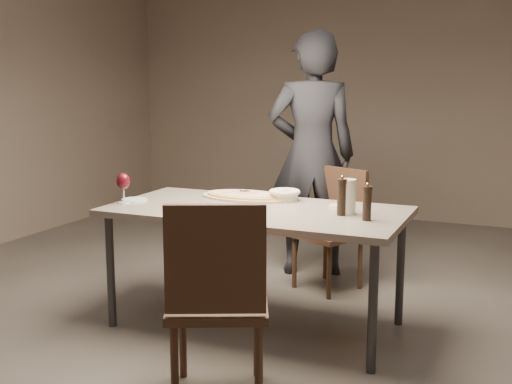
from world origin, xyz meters
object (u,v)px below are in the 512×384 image
at_px(carafe, 348,197).
at_px(chair_far, 335,221).
at_px(dining_table, 256,217).
at_px(ham_pizza, 246,196).
at_px(zucchini_pizza, 209,212).
at_px(bread_basket, 285,194).
at_px(chair_near, 217,292).
at_px(pepper_mill_left, 367,203).
at_px(diner, 312,155).

bearing_deg(carafe, chair_far, 110.13).
distance_m(dining_table, ham_pizza, 0.35).
xyz_separation_m(ham_pizza, carafe, (0.75, -0.23, 0.09)).
distance_m(zucchini_pizza, carafe, 0.81).
xyz_separation_m(bread_basket, chair_near, (0.16, -1.28, -0.24)).
bearing_deg(ham_pizza, bread_basket, -13.18).
bearing_deg(ham_pizza, chair_near, -88.52).
distance_m(pepper_mill_left, chair_near, 1.07).
bearing_deg(dining_table, pepper_mill_left, -5.67).
xyz_separation_m(zucchini_pizza, bread_basket, (0.25, 0.58, 0.03)).
distance_m(dining_table, chair_near, 1.02).
relative_size(pepper_mill_left, chair_near, 0.21).
bearing_deg(chair_far, bread_basket, 101.11).
bearing_deg(chair_near, pepper_mill_left, 38.23).
height_order(bread_basket, carafe, carafe).
distance_m(dining_table, zucchini_pizza, 0.34).
bearing_deg(dining_table, chair_far, 76.40).
bearing_deg(chair_near, carafe, 47.96).
bearing_deg(dining_table, bread_basket, 76.26).
bearing_deg(zucchini_pizza, chair_far, 49.36).
relative_size(zucchini_pizza, ham_pizza, 0.81).
height_order(zucchini_pizza, diner, diner).
height_order(pepper_mill_left, diner, diner).
relative_size(dining_table, diner, 0.95).
height_order(ham_pizza, pepper_mill_left, pepper_mill_left).
bearing_deg(ham_pizza, dining_table, -72.60).
bearing_deg(bread_basket, diner, 97.70).
xyz_separation_m(ham_pizza, diner, (0.14, 0.93, 0.18)).
bearing_deg(pepper_mill_left, carafe, 140.23).
height_order(dining_table, diner, diner).
height_order(carafe, chair_near, chair_near).
distance_m(chair_near, diner, 2.24).
xyz_separation_m(chair_near, diner, (-0.28, 2.19, 0.39)).
height_order(ham_pizza, carafe, carafe).
xyz_separation_m(zucchini_pizza, ham_pizza, (-0.01, 0.56, -0.00)).
height_order(dining_table, pepper_mill_left, pepper_mill_left).
bearing_deg(chair_far, chair_near, 114.63).
relative_size(dining_table, chair_near, 1.81).
xyz_separation_m(bread_basket, pepper_mill_left, (0.63, -0.37, 0.06)).
relative_size(pepper_mill_left, carafe, 1.03).
relative_size(dining_table, carafe, 8.74).
distance_m(ham_pizza, diner, 0.96).
bearing_deg(chair_near, bread_basket, 72.55).
xyz_separation_m(bread_basket, diner, (-0.12, 0.91, 0.15)).
height_order(carafe, chair_far, carafe).
xyz_separation_m(ham_pizza, pepper_mill_left, (0.89, -0.35, 0.08)).
bearing_deg(carafe, ham_pizza, 162.92).
bearing_deg(chair_far, pepper_mill_left, 139.59).
relative_size(bread_basket, carafe, 0.98).
relative_size(ham_pizza, chair_far, 0.71).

